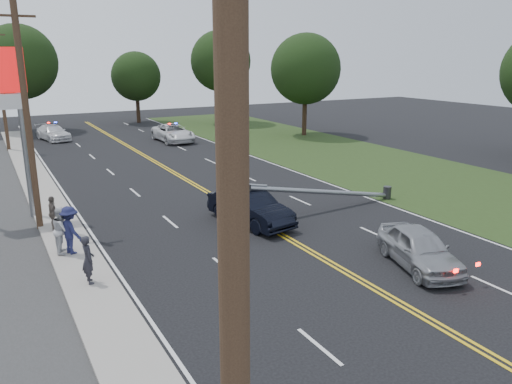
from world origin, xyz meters
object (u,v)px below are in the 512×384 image
fallen_streetlight (330,192)px  bystander_d (53,213)px  emergency_b (53,133)px  utility_pole_near (235,344)px  traffic_signal (220,95)px  emergency_a (173,133)px  bystander_a (88,259)px  bystander_b (62,230)px  utility_pole_far (1,88)px  waiting_sedan (419,248)px  crashed_sedan (250,207)px  bystander_c (70,230)px  utility_pole_mid (27,117)px

fallen_streetlight → bystander_d: bearing=166.4°
emergency_b → utility_pole_near: bearing=-107.7°
traffic_signal → emergency_a: 5.54m
emergency_b → bystander_a: 33.18m
bystander_a → bystander_b: (-0.33, 3.30, 0.08)m
traffic_signal → utility_pole_far: size_ratio=0.70×
waiting_sedan → bystander_d: size_ratio=2.80×
emergency_b → fallen_streetlight: bearing=-85.3°
utility_pole_far → crashed_sedan: size_ratio=2.08×
fallen_streetlight → waiting_sedan: 7.61m
traffic_signal → emergency_a: size_ratio=1.25×
waiting_sedan → emergency_b: waiting_sedan is taller
crashed_sedan → bystander_c: 8.00m
utility_pole_near → bystander_d: 19.59m
emergency_a → emergency_b: 11.30m
utility_pole_mid → waiting_sedan: utility_pole_mid is taller
bystander_a → emergency_b: bearing=-8.4°
waiting_sedan → bystander_a: bearing=176.5°
traffic_signal → waiting_sedan: bearing=-100.8°
emergency_a → utility_pole_mid: bearing=-125.2°
bystander_b → bystander_d: bearing=14.2°
emergency_a → bystander_c: size_ratio=2.95×
bystander_c → bystander_d: bearing=-19.0°
waiting_sedan → utility_pole_far: bearing=127.2°
traffic_signal → bystander_a: bearing=-123.6°
utility_pole_mid → bystander_c: size_ratio=5.24×
emergency_a → emergency_b: emergency_a is taller
utility_pole_mid → utility_pole_near: bearing=-90.0°
bystander_a → crashed_sedan: bearing=-71.4°
bystander_b → utility_pole_near: bearing=-167.2°
emergency_b → bystander_a: (-3.19, -33.03, 0.27)m
utility_pole_mid → waiting_sedan: bearing=-44.0°
utility_pole_far → bystander_d: bearing=-88.7°
traffic_signal → bystander_b: size_ratio=3.79×
crashed_sedan → utility_pole_far: bearing=98.5°
traffic_signal → bystander_b: (-17.01, -21.85, -3.16)m
waiting_sedan → bystander_c: (-11.13, 7.35, 0.34)m
utility_pole_far → crashed_sedan: 27.80m
utility_pole_mid → bystander_b: bearing=-82.8°
crashed_sedan → bystander_b: (-8.24, 0.19, 0.26)m
crashed_sedan → bystander_a: size_ratio=2.84×
utility_pole_far → bystander_d: 23.26m
utility_pole_mid → emergency_b: size_ratio=2.09×
fallen_streetlight → bystander_d: 13.26m
fallen_streetlight → utility_pole_near: utility_pole_near is taller
utility_pole_near → emergency_b: (4.00, 45.86, -4.39)m
crashed_sedan → bystander_b: bystander_b is taller
fallen_streetlight → bystander_c: size_ratio=4.90×
fallen_streetlight → emergency_b: 31.31m
emergency_b → bystander_a: size_ratio=2.83×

